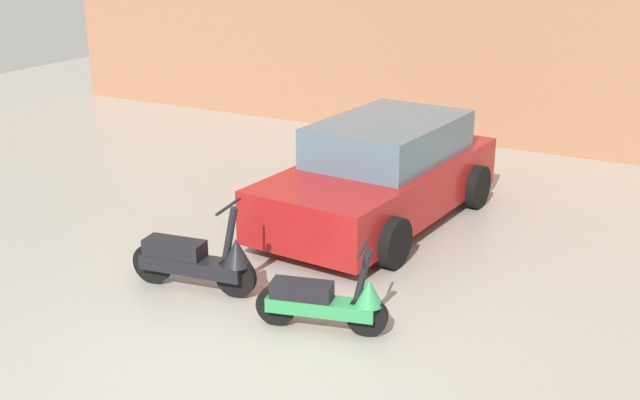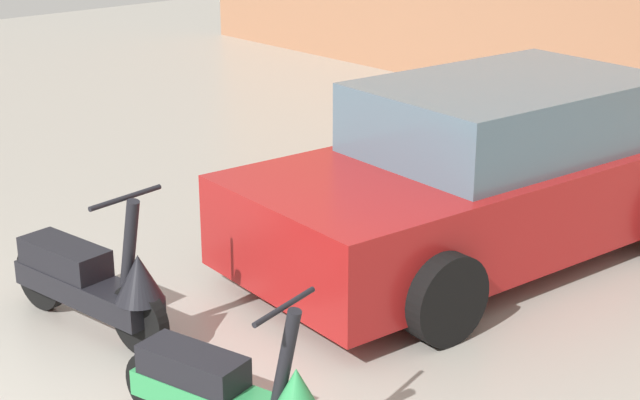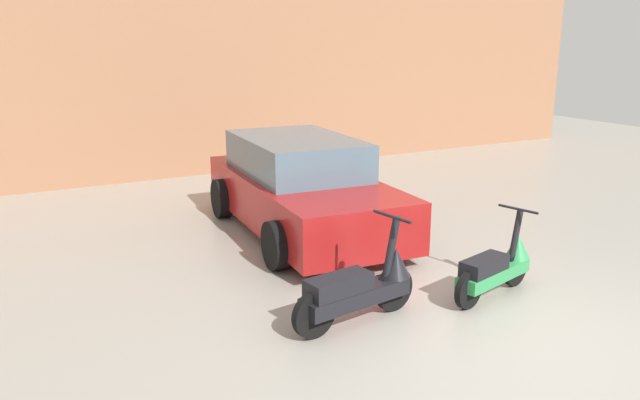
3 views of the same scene
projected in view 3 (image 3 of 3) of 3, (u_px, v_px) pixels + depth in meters
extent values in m
plane|color=#9E998E|center=(526.00, 340.00, 5.91)|extent=(28.00, 28.00, 0.00)
cube|color=#9E6B4C|center=(217.00, 79.00, 12.68)|extent=(19.60, 0.12, 3.86)
cylinder|color=black|center=(394.00, 289.00, 6.49)|extent=(0.47, 0.15, 0.47)
cylinder|color=black|center=(314.00, 315.00, 5.90)|extent=(0.47, 0.15, 0.47)
cube|color=black|center=(356.00, 296.00, 6.18)|extent=(1.24, 0.46, 0.16)
cube|color=black|center=(339.00, 285.00, 6.01)|extent=(0.71, 0.37, 0.18)
cylinder|color=black|center=(391.00, 248.00, 6.34)|extent=(0.22, 0.11, 0.66)
cylinder|color=black|center=(392.00, 217.00, 6.26)|extent=(0.11, 0.54, 0.03)
cone|color=black|center=(396.00, 263.00, 6.43)|extent=(0.35, 0.35, 0.30)
cylinder|color=black|center=(515.00, 268.00, 7.15)|extent=(0.42, 0.17, 0.42)
cylinder|color=black|center=(469.00, 290.00, 6.54)|extent=(0.42, 0.17, 0.42)
cube|color=#2D8C4C|center=(493.00, 274.00, 6.83)|extent=(1.12, 0.51, 0.14)
cube|color=black|center=(484.00, 265.00, 6.67)|extent=(0.65, 0.39, 0.16)
cylinder|color=black|center=(516.00, 234.00, 7.01)|extent=(0.20, 0.12, 0.59)
cylinder|color=black|center=(518.00, 209.00, 6.94)|extent=(0.15, 0.47, 0.03)
cone|color=#2D8C4C|center=(518.00, 246.00, 7.09)|extent=(0.34, 0.34, 0.27)
cube|color=maroon|center=(303.00, 199.00, 9.02)|extent=(1.98, 4.15, 0.67)
cube|color=slate|center=(297.00, 155.00, 9.09)|extent=(1.65, 2.36, 0.53)
cylinder|color=black|center=(399.00, 228.00, 8.32)|extent=(0.26, 0.63, 0.61)
cylinder|color=black|center=(277.00, 245.00, 7.63)|extent=(0.26, 0.63, 0.61)
cylinder|color=black|center=(322.00, 188.00, 10.52)|extent=(0.26, 0.63, 0.61)
cylinder|color=black|center=(222.00, 198.00, 9.83)|extent=(0.26, 0.63, 0.61)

